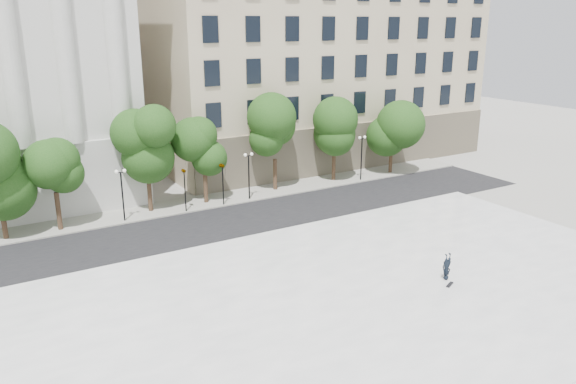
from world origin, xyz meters
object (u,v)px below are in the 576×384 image
traffic_light_west (184,169)px  person_lying (446,276)px  traffic_light_east (222,163)px  skateboard (450,285)px

traffic_light_west → person_lying: traffic_light_west is taller
traffic_light_west → traffic_light_east: traffic_light_east is taller
traffic_light_west → person_lying: bearing=-68.3°
skateboard → traffic_light_west: bearing=85.4°
traffic_light_west → traffic_light_east: (3.35, 0.00, 0.05)m
traffic_light_east → skateboard: 21.89m
traffic_light_west → person_lying: size_ratio=2.56×
traffic_light_west → skateboard: traffic_light_west is taller
person_lying → skateboard: 0.77m
traffic_light_east → person_lying: size_ratio=2.59×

